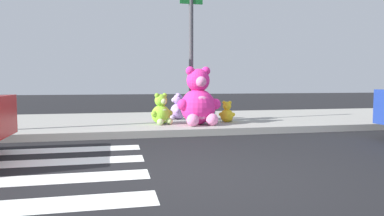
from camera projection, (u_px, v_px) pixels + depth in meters
The scene contains 8 objects.
ground_plane at pixel (187, 177), 4.09m from camera, with size 60.00×60.00×0.00m, color black.
sidewalk at pixel (148, 122), 9.15m from camera, with size 28.00×4.40×0.15m, color #9E9B93.
sign_pole at pixel (191, 53), 8.46m from camera, with size 0.56×0.11×3.20m.
plush_pink_large at pixel (199, 101), 7.98m from camera, with size 1.03×0.91×1.34m.
plush_teal at pixel (208, 109), 9.20m from camera, with size 0.46×0.46×0.64m.
plush_yellow at pixel (227, 114), 8.52m from camera, with size 0.38×0.37×0.52m.
plush_lavender at pixel (178, 109), 9.17m from camera, with size 0.46×0.53×0.69m.
plush_lime at pixel (161, 112), 8.06m from camera, with size 0.53×0.52×0.72m.
Camera 1 is at (-0.80, -3.94, 1.11)m, focal length 32.45 mm.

